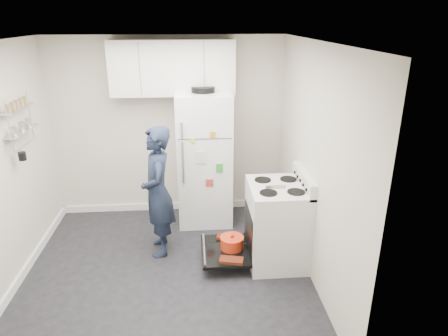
{
  "coord_description": "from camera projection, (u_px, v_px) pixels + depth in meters",
  "views": [
    {
      "loc": [
        0.35,
        -3.86,
        2.72
      ],
      "look_at": [
        0.69,
        0.5,
        1.05
      ],
      "focal_mm": 32.0,
      "sensor_mm": 36.0,
      "label": 1
    }
  ],
  "objects": [
    {
      "name": "room",
      "position": [
        159.0,
        172.0,
        4.14
      ],
      "size": [
        3.21,
        3.21,
        2.51
      ],
      "color": "black",
      "rests_on": "ground"
    },
    {
      "name": "electric_range",
      "position": [
        276.0,
        224.0,
        4.61
      ],
      "size": [
        0.66,
        0.76,
        1.1
      ],
      "color": "silver",
      "rests_on": "ground"
    },
    {
      "name": "open_oven_door",
      "position": [
        228.0,
        247.0,
        4.68
      ],
      "size": [
        0.55,
        0.7,
        0.22
      ],
      "color": "black",
      "rests_on": "ground"
    },
    {
      "name": "refrigerator",
      "position": [
        204.0,
        158.0,
        5.42
      ],
      "size": [
        0.72,
        0.74,
        1.88
      ],
      "color": "white",
      "rests_on": "ground"
    },
    {
      "name": "upper_cabinets",
      "position": [
        173.0,
        68.0,
        5.13
      ],
      "size": [
        1.6,
        0.33,
        0.7
      ],
      "primitive_type": "cube",
      "color": "silver",
      "rests_on": "room"
    },
    {
      "name": "wall_shelf_rack",
      "position": [
        20.0,
        120.0,
        4.29
      ],
      "size": [
        0.14,
        0.6,
        0.61
      ],
      "color": "#B2B2B7",
      "rests_on": "room"
    },
    {
      "name": "person",
      "position": [
        158.0,
        192.0,
        4.68
      ],
      "size": [
        0.45,
        0.62,
        1.58
      ],
      "primitive_type": "imported",
      "rotation": [
        0.0,
        0.0,
        -1.44
      ],
      "color": "#182136",
      "rests_on": "ground"
    }
  ]
}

